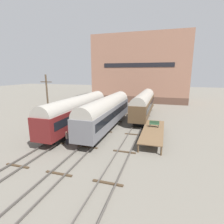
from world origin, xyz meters
TOP-DOWN VIEW (x-y plane):
  - ground_plane at (0.00, 0.00)m, footprint 200.00×200.00m
  - track_left at (-4.58, 0.00)m, footprint 2.60×60.00m
  - track_middle at (0.00, 0.00)m, footprint 2.60×60.00m
  - track_right at (4.58, 0.00)m, footprint 2.60×60.00m
  - train_car_maroon at (-4.58, 3.36)m, footprint 2.89×17.93m
  - train_car_brown at (4.58, 13.79)m, footprint 2.88×17.01m
  - train_car_grey at (0.00, 4.30)m, footprint 2.98×18.01m
  - station_platform at (7.31, 2.55)m, footprint 2.83×10.50m
  - bench at (7.34, 4.12)m, footprint 1.40×0.40m
  - person_worker at (-2.78, -2.99)m, footprint 0.32×0.32m
  - utility_pole at (-7.73, 0.36)m, footprint 1.80×0.24m
  - warehouse_building at (0.56, 36.61)m, footprint 28.58×12.91m

SIDE VIEW (x-z plane):
  - ground_plane at x=0.00m, z-range 0.00..0.00m
  - track_left at x=-4.58m, z-range 0.01..0.27m
  - track_middle at x=0.00m, z-range 0.01..0.27m
  - track_right at x=4.58m, z-range 0.01..0.27m
  - station_platform at x=7.31m, z-range 0.46..1.56m
  - person_worker at x=-2.78m, z-range 0.18..1.91m
  - bench at x=7.34m, z-range 1.13..2.04m
  - train_car_brown at x=4.58m, z-range 0.36..5.46m
  - train_car_grey at x=0.00m, z-range 0.36..5.56m
  - train_car_maroon at x=-4.58m, z-range 0.38..5.61m
  - utility_pole at x=-7.73m, z-range 0.16..8.74m
  - warehouse_building at x=0.56m, z-range 0.00..19.91m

